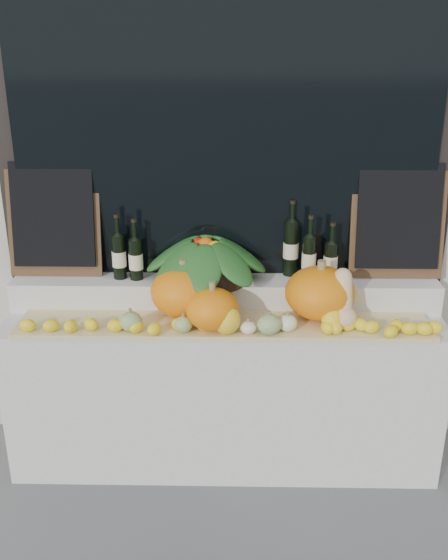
{
  "coord_description": "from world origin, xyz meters",
  "views": [
    {
      "loc": [
        0.05,
        -1.47,
        2.27
      ],
      "look_at": [
        0.0,
        1.45,
        1.12
      ],
      "focal_mm": 40.0,
      "sensor_mm": 36.0,
      "label": 1
    }
  ],
  "objects_px": {
    "pumpkin_right": "(320,293)",
    "butternut_squash": "(343,302)",
    "wine_bottle_tall": "(291,248)",
    "produce_bowl": "(206,259)",
    "pumpkin_left": "(184,291)"
  },
  "relations": [
    {
      "from": "pumpkin_right",
      "to": "wine_bottle_tall",
      "type": "bearing_deg",
      "value": 116.9
    },
    {
      "from": "pumpkin_right",
      "to": "butternut_squash",
      "type": "bearing_deg",
      "value": -43.91
    },
    {
      "from": "butternut_squash",
      "to": "wine_bottle_tall",
      "type": "relative_size",
      "value": 0.68
    },
    {
      "from": "pumpkin_right",
      "to": "produce_bowl",
      "type": "height_order",
      "value": "produce_bowl"
    },
    {
      "from": "pumpkin_left",
      "to": "pumpkin_right",
      "type": "distance_m",
      "value": 0.7
    },
    {
      "from": "butternut_squash",
      "to": "produce_bowl",
      "type": "height_order",
      "value": "produce_bowl"
    },
    {
      "from": "pumpkin_right",
      "to": "produce_bowl",
      "type": "bearing_deg",
      "value": 163.22
    },
    {
      "from": "pumpkin_right",
      "to": "butternut_squash",
      "type": "relative_size",
      "value": 1.26
    },
    {
      "from": "pumpkin_left",
      "to": "produce_bowl",
      "type": "relative_size",
      "value": 0.5
    },
    {
      "from": "produce_bowl",
      "to": "wine_bottle_tall",
      "type": "relative_size",
      "value": 1.66
    },
    {
      "from": "pumpkin_right",
      "to": "butternut_squash",
      "type": "xyz_separation_m",
      "value": [
        0.1,
        -0.1,
        -0.01
      ]
    },
    {
      "from": "butternut_squash",
      "to": "produce_bowl",
      "type": "relative_size",
      "value": 0.41
    },
    {
      "from": "pumpkin_left",
      "to": "pumpkin_right",
      "type": "bearing_deg",
      "value": -0.9
    },
    {
      "from": "pumpkin_left",
      "to": "pumpkin_right",
      "type": "xyz_separation_m",
      "value": [
        0.7,
        -0.01,
        0.0
      ]
    },
    {
      "from": "pumpkin_right",
      "to": "produce_bowl",
      "type": "xyz_separation_m",
      "value": [
        -0.59,
        0.18,
        0.12
      ]
    }
  ]
}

